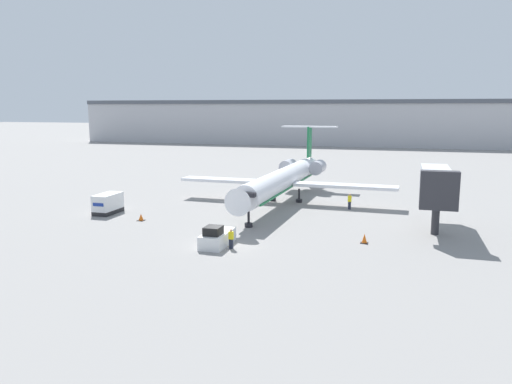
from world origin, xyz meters
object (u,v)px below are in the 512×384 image
object	(u,v)px
worker_by_wing	(350,201)
jet_bridge	(436,184)
luggage_cart	(108,204)
traffic_cone_left	(141,217)
airplane_main	(285,178)
traffic_cone_right	(364,239)
pushback_tug	(217,237)
worker_near_tug	(231,238)

from	to	relation	value
worker_by_wing	jet_bridge	world-z (taller)	jet_bridge
luggage_cart	traffic_cone_left	world-z (taller)	luggage_cart
luggage_cart	jet_bridge	distance (m)	34.34
airplane_main	luggage_cart	distance (m)	21.05
traffic_cone_right	luggage_cart	bearing A→B (deg)	170.69
airplane_main	worker_by_wing	distance (m)	8.65
luggage_cart	worker_by_wing	bearing A→B (deg)	20.97
worker_by_wing	pushback_tug	bearing A→B (deg)	-116.39
worker_near_tug	worker_by_wing	world-z (taller)	worker_by_wing
pushback_tug	traffic_cone_left	xyz separation A→B (m)	(-10.91, 6.63, -0.34)
airplane_main	traffic_cone_right	distance (m)	19.92
jet_bridge	traffic_cone_right	bearing A→B (deg)	-131.94
traffic_cone_left	worker_near_tug	bearing A→B (deg)	-30.26
luggage_cart	traffic_cone_left	size ratio (longest dim) A/B	5.06
worker_near_tug	traffic_cone_right	xyz separation A→B (m)	(10.49, 4.79, -0.47)
luggage_cart	worker_by_wing	distance (m)	27.18
airplane_main	worker_near_tug	distance (m)	21.40
traffic_cone_right	worker_by_wing	bearing A→B (deg)	100.80
luggage_cart	pushback_tug	bearing A→B (deg)	-28.59
traffic_cone_left	jet_bridge	xyz separation A→B (m)	(28.85, 4.26, 4.09)
luggage_cart	airplane_main	bearing A→B (deg)	34.55
traffic_cone_left	worker_by_wing	bearing A→B (deg)	30.65
airplane_main	worker_by_wing	bearing A→B (deg)	-14.89
luggage_cart	worker_near_tug	xyz separation A→B (m)	(17.63, -9.40, -0.22)
luggage_cart	traffic_cone_right	distance (m)	28.50
pushback_tug	traffic_cone_right	size ratio (longest dim) A/B	5.21
airplane_main	pushback_tug	world-z (taller)	airplane_main
traffic_cone_left	traffic_cone_right	bearing A→B (deg)	-6.04
traffic_cone_right	worker_near_tug	bearing A→B (deg)	-155.43
worker_by_wing	luggage_cart	bearing A→B (deg)	-159.03
airplane_main	jet_bridge	xyz separation A→B (m)	(16.85, -9.82, 1.40)
pushback_tug	jet_bridge	distance (m)	21.31
luggage_cart	jet_bridge	xyz separation A→B (m)	(34.12, 2.07, 3.35)
luggage_cart	worker_near_tug	size ratio (longest dim) A/B	2.20
worker_near_tug	jet_bridge	world-z (taller)	jet_bridge
traffic_cone_left	jet_bridge	distance (m)	29.44
airplane_main	traffic_cone_right	xyz separation A→B (m)	(10.85, -16.50, -2.64)
airplane_main	pushback_tug	size ratio (longest dim) A/B	7.28
worker_near_tug	worker_by_wing	bearing A→B (deg)	67.94
worker_by_wing	traffic_cone_left	xyz separation A→B (m)	(-20.11, -11.92, -0.64)
airplane_main	traffic_cone_left	xyz separation A→B (m)	(-11.99, -14.08, -2.69)
pushback_tug	luggage_cart	world-z (taller)	luggage_cart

